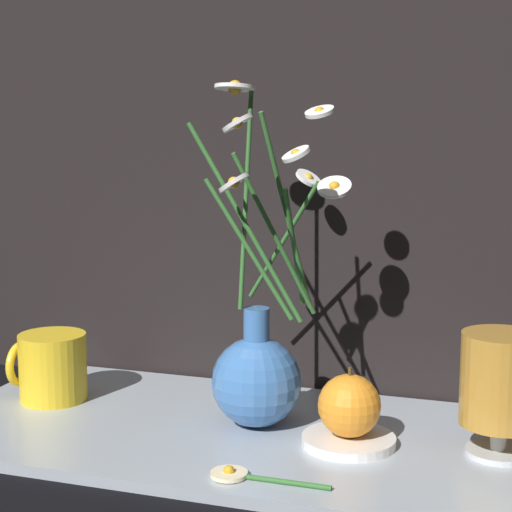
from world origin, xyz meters
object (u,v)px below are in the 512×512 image
(vase_with_flowers, at_px, (257,367))
(yellow_mug, at_px, (51,367))
(tea_glass, at_px, (501,383))
(orange_fruit, at_px, (349,406))

(vase_with_flowers, relative_size, yellow_mug, 4.14)
(yellow_mug, bearing_deg, tea_glass, -1.43)
(tea_glass, relative_size, orange_fruit, 1.71)
(orange_fruit, bearing_deg, yellow_mug, 174.76)
(vase_with_flowers, xyz_separation_m, tea_glass, (0.26, -0.00, 0.01))
(yellow_mug, bearing_deg, orange_fruit, -5.24)
(vase_with_flowers, height_order, tea_glass, vase_with_flowers)
(orange_fruit, bearing_deg, vase_with_flowers, 167.07)
(vase_with_flowers, bearing_deg, tea_glass, -0.79)
(tea_glass, bearing_deg, orange_fruit, -171.87)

